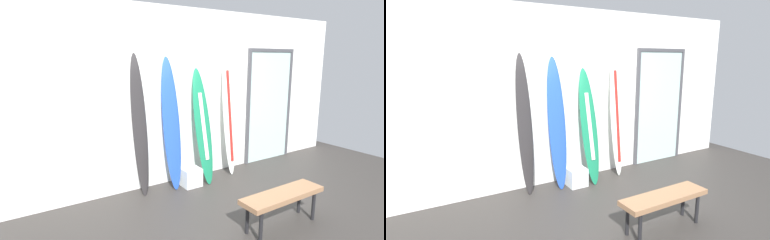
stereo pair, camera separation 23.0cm
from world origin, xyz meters
The scene contains 9 objects.
ground centered at (0.00, 0.00, -0.02)m, with size 8.00×8.00×0.04m, color #34312E.
wall_back centered at (0.00, 1.30, 1.40)m, with size 7.20×0.20×2.80m, color white.
surfboard_charcoal centered at (-0.87, 1.02, 1.05)m, with size 0.24×0.30×2.10m.
surfboard_cobalt centered at (-0.36, 0.99, 1.01)m, with size 0.30×0.38×2.05m.
surfboard_emerald centered at (0.18, 0.93, 0.92)m, with size 0.29×0.46×1.87m.
surfboard_ivory centered at (0.77, 1.00, 1.02)m, with size 0.24×0.35×2.06m.
display_block_left centered at (-0.09, 0.88, 0.15)m, with size 0.30×0.30×0.29m.
glass_door centered at (1.94, 1.18, 1.13)m, with size 1.18×0.06×2.20m.
bench centered at (0.19, -0.74, 0.38)m, with size 1.15×0.31×0.43m.
Camera 1 is at (-2.53, -2.99, 2.00)m, focal length 28.25 mm.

